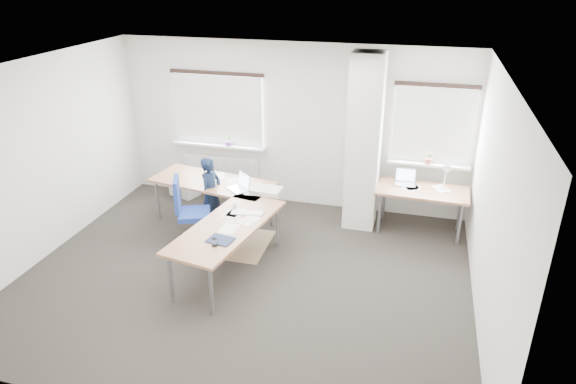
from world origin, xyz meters
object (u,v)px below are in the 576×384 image
(desk_main, at_px, (223,204))
(desk_side, at_px, (422,192))
(task_chair, at_px, (193,224))
(person, at_px, (211,194))

(desk_main, relative_size, desk_side, 2.08)
(desk_side, xyz_separation_m, task_chair, (-3.34, -1.23, -0.39))
(desk_side, bearing_deg, desk_main, -154.29)
(desk_main, distance_m, task_chair, 0.64)
(desk_side, distance_m, person, 3.30)
(desk_main, height_order, desk_side, desk_side)
(person, bearing_deg, desk_side, -64.86)
(desk_main, relative_size, task_chair, 2.81)
(desk_side, bearing_deg, person, -164.57)
(desk_main, xyz_separation_m, desk_side, (2.84, 1.21, -0.01))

